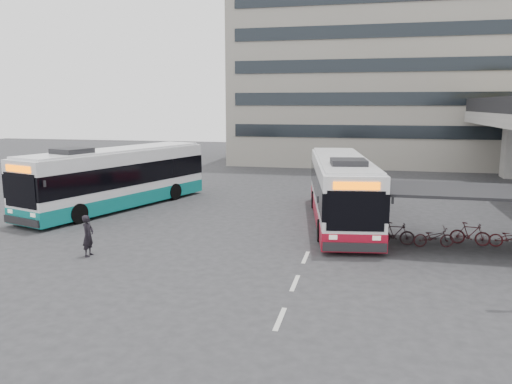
# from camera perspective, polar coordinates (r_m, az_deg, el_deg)

# --- Properties ---
(ground) EXTENTS (120.00, 120.00, 0.00)m
(ground) POSITION_cam_1_polar(r_m,az_deg,el_deg) (20.79, -1.21, -7.04)
(ground) COLOR #28282B
(ground) RESTS_ON ground
(bike_shelter) EXTENTS (10.00, 4.00, 2.54)m
(bike_shelter) POSITION_cam_1_polar(r_m,az_deg,el_deg) (23.08, 21.58, -2.34)
(bike_shelter) COLOR #595B60
(bike_shelter) RESTS_ON ground
(office_block) EXTENTS (30.00, 15.00, 25.00)m
(office_block) POSITION_cam_1_polar(r_m,az_deg,el_deg) (55.69, 14.39, 16.28)
(office_block) COLOR gray
(office_block) RESTS_ON ground
(road_markings) EXTENTS (0.15, 7.60, 0.01)m
(road_markings) POSITION_cam_1_polar(r_m,az_deg,el_deg) (17.54, 4.48, -10.32)
(road_markings) COLOR beige
(road_markings) RESTS_ON ground
(bus_main) EXTENTS (4.43, 12.59, 3.65)m
(bus_main) POSITION_cam_1_polar(r_m,az_deg,el_deg) (26.26, 9.70, 0.20)
(bus_main) COLOR white
(bus_main) RESTS_ON ground
(bus_teal) EXTENTS (6.61, 13.01, 3.78)m
(bus_teal) POSITION_cam_1_polar(r_m,az_deg,el_deg) (30.73, -15.50, 1.51)
(bus_teal) COLOR white
(bus_teal) RESTS_ON ground
(pedestrian) EXTENTS (0.44, 0.64, 1.70)m
(pedestrian) POSITION_cam_1_polar(r_m,az_deg,el_deg) (21.36, -18.64, -4.75)
(pedestrian) COLOR black
(pedestrian) RESTS_ON ground
(sign_totem_mid) EXTENTS (0.50, 0.26, 2.31)m
(sign_totem_mid) POSITION_cam_1_polar(r_m,az_deg,el_deg) (30.07, -24.37, -0.28)
(sign_totem_mid) COLOR #9D1C09
(sign_totem_mid) RESTS_ON ground
(sign_totem_north) EXTENTS (0.58, 0.32, 2.71)m
(sign_totem_north) POSITION_cam_1_polar(r_m,az_deg,el_deg) (34.27, -20.71, 1.46)
(sign_totem_north) COLOR #9D1C09
(sign_totem_north) RESTS_ON ground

